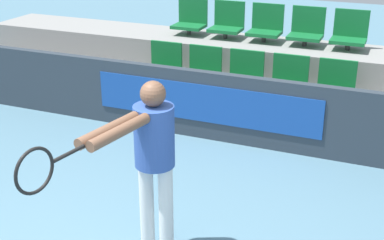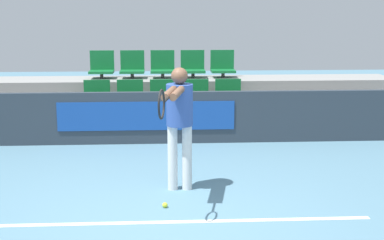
% 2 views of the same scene
% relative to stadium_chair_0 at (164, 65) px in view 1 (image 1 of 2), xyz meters
% --- Properties ---
extents(barrier_wall, '(9.91, 0.14, 0.93)m').
position_rel_stadium_chair_0_xyz_m(barrier_wall, '(1.25, -0.73, -0.24)').
color(barrier_wall, '#2D3842').
rests_on(barrier_wall, ground).
extents(bleacher_tier_front, '(9.51, 1.04, 0.48)m').
position_rel_stadium_chair_0_xyz_m(bleacher_tier_front, '(1.25, -0.13, -0.47)').
color(bleacher_tier_front, gray).
rests_on(bleacher_tier_front, ground).
extents(bleacher_tier_middle, '(9.51, 1.04, 0.96)m').
position_rel_stadium_chair_0_xyz_m(bleacher_tier_middle, '(1.25, 0.91, -0.23)').
color(bleacher_tier_middle, gray).
rests_on(bleacher_tier_middle, ground).
extents(stadium_chair_0, '(0.49, 0.40, 0.56)m').
position_rel_stadium_chair_0_xyz_m(stadium_chair_0, '(0.00, 0.00, 0.00)').
color(stadium_chair_0, '#333333').
rests_on(stadium_chair_0, bleacher_tier_front).
extents(stadium_chair_1, '(0.49, 0.40, 0.56)m').
position_rel_stadium_chair_0_xyz_m(stadium_chair_1, '(0.63, 0.00, 0.00)').
color(stadium_chair_1, '#333333').
rests_on(stadium_chair_1, bleacher_tier_front).
extents(stadium_chair_2, '(0.49, 0.40, 0.56)m').
position_rel_stadium_chair_0_xyz_m(stadium_chair_2, '(1.25, 0.00, 0.00)').
color(stadium_chair_2, '#333333').
rests_on(stadium_chair_2, bleacher_tier_front).
extents(stadium_chair_3, '(0.49, 0.40, 0.56)m').
position_rel_stadium_chair_0_xyz_m(stadium_chair_3, '(1.88, 0.00, 0.00)').
color(stadium_chair_3, '#333333').
rests_on(stadium_chair_3, bleacher_tier_front).
extents(stadium_chair_4, '(0.49, 0.40, 0.56)m').
position_rel_stadium_chair_0_xyz_m(stadium_chair_4, '(2.51, 0.00, 0.00)').
color(stadium_chair_4, '#333333').
rests_on(stadium_chair_4, bleacher_tier_front).
extents(stadium_chair_5, '(0.49, 0.40, 0.56)m').
position_rel_stadium_chair_0_xyz_m(stadium_chair_5, '(0.00, 1.04, 0.48)').
color(stadium_chair_5, '#333333').
rests_on(stadium_chair_5, bleacher_tier_middle).
extents(stadium_chair_6, '(0.49, 0.40, 0.56)m').
position_rel_stadium_chair_0_xyz_m(stadium_chair_6, '(0.63, 1.04, 0.48)').
color(stadium_chair_6, '#333333').
rests_on(stadium_chair_6, bleacher_tier_middle).
extents(stadium_chair_7, '(0.49, 0.40, 0.56)m').
position_rel_stadium_chair_0_xyz_m(stadium_chair_7, '(1.25, 1.04, 0.48)').
color(stadium_chair_7, '#333333').
rests_on(stadium_chair_7, bleacher_tier_middle).
extents(stadium_chair_8, '(0.49, 0.40, 0.56)m').
position_rel_stadium_chair_0_xyz_m(stadium_chair_8, '(1.88, 1.04, 0.48)').
color(stadium_chair_8, '#333333').
rests_on(stadium_chair_8, bleacher_tier_middle).
extents(stadium_chair_9, '(0.49, 0.40, 0.56)m').
position_rel_stadium_chair_0_xyz_m(stadium_chair_9, '(2.51, 1.04, 0.48)').
color(stadium_chair_9, '#333333').
rests_on(stadium_chair_9, bleacher_tier_middle).
extents(tennis_player, '(0.45, 1.58, 1.63)m').
position_rel_stadium_chair_0_xyz_m(tennis_player, '(1.44, -3.32, 0.31)').
color(tennis_player, silver).
rests_on(tennis_player, ground).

